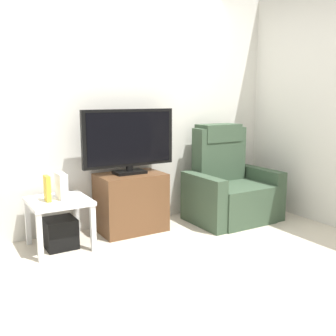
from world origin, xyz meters
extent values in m
plane|color=beige|center=(0.00, 0.00, 0.00)|extent=(6.40, 6.40, 0.00)
cube|color=silver|center=(0.00, 1.13, 1.30)|extent=(6.40, 0.06, 2.60)
cube|color=silver|center=(1.88, 0.00, 1.30)|extent=(0.06, 4.48, 2.60)
cube|color=brown|center=(-0.08, 0.84, 0.30)|extent=(0.68, 0.46, 0.61)
cube|color=black|center=(-0.08, 0.62, 0.43)|extent=(0.63, 0.02, 0.02)
cube|color=black|center=(-0.08, 0.67, 0.46)|extent=(0.34, 0.11, 0.04)
cube|color=black|center=(-0.08, 0.86, 0.62)|extent=(0.32, 0.20, 0.03)
cube|color=black|center=(-0.08, 0.86, 0.66)|extent=(0.06, 0.04, 0.05)
cube|color=black|center=(-0.08, 0.86, 0.98)|extent=(1.00, 0.05, 0.58)
cube|color=black|center=(-0.08, 0.83, 0.98)|extent=(0.92, 0.01, 0.53)
cube|color=#384C38|center=(1.07, 0.57, 0.21)|extent=(0.70, 0.72, 0.42)
cube|color=#384C38|center=(1.07, 0.84, 0.73)|extent=(0.64, 0.20, 0.62)
cube|color=#384C38|center=(1.07, 0.86, 0.98)|extent=(0.50, 0.26, 0.20)
cube|color=#384C38|center=(0.65, 0.57, 0.28)|extent=(0.14, 0.68, 0.56)
cube|color=#384C38|center=(1.49, 0.57, 0.28)|extent=(0.14, 0.68, 0.56)
cube|color=white|center=(-0.86, 0.74, 0.45)|extent=(0.54, 0.54, 0.04)
cube|color=white|center=(-1.10, 0.51, 0.21)|extent=(0.04, 0.04, 0.43)
cube|color=white|center=(-0.63, 0.51, 0.21)|extent=(0.04, 0.04, 0.43)
cube|color=white|center=(-1.10, 0.98, 0.21)|extent=(0.04, 0.04, 0.43)
cube|color=white|center=(-0.63, 0.98, 0.21)|extent=(0.04, 0.04, 0.43)
cube|color=black|center=(-0.86, 0.74, 0.14)|extent=(0.28, 0.28, 0.28)
cube|color=gold|center=(-0.96, 0.72, 0.58)|extent=(0.04, 0.12, 0.23)
cube|color=white|center=(-0.83, 0.75, 0.59)|extent=(0.07, 0.20, 0.24)
camera|label=1|loc=(-1.80, -2.79, 1.39)|focal=42.11mm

